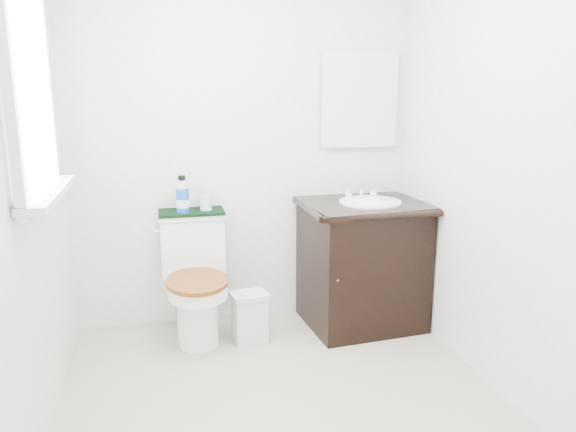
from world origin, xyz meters
name	(u,v)px	position (x,y,z in m)	size (l,w,h in m)	color
floor	(287,411)	(0.00, 0.00, 0.00)	(2.40, 2.40, 0.00)	#A39784
wall_back	(244,140)	(0.00, 1.20, 1.20)	(2.40, 2.40, 0.00)	silver
wall_front	(403,237)	(0.00, -1.20, 1.20)	(2.40, 2.40, 0.00)	silver
wall_left	(16,175)	(-1.10, 0.00, 1.20)	(2.40, 2.40, 0.00)	silver
wall_right	(509,159)	(1.10, 0.00, 1.20)	(2.40, 2.40, 0.00)	silver
window	(28,84)	(-1.07, 0.25, 1.55)	(0.02, 0.70, 0.90)	white
mirror	(359,100)	(0.76, 1.18, 1.45)	(0.50, 0.02, 0.60)	silver
toilet	(195,284)	(-0.36, 0.97, 0.34)	(0.41, 0.61, 0.76)	white
vanity	(362,260)	(0.72, 0.90, 0.43)	(0.80, 0.70, 0.92)	black
trash_bin	(249,317)	(-0.05, 0.80, 0.16)	(0.24, 0.20, 0.31)	silver
towel	(191,212)	(-0.36, 1.09, 0.77)	(0.40, 0.22, 0.02)	black
mouthwash_bottle	(182,195)	(-0.41, 1.06, 0.88)	(0.08, 0.08, 0.23)	blue
cup	(206,202)	(-0.27, 1.09, 0.83)	(0.08, 0.08, 0.09)	#91CBEE
soap_bar	(355,198)	(0.69, 1.00, 0.83)	(0.06, 0.04, 0.02)	teal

